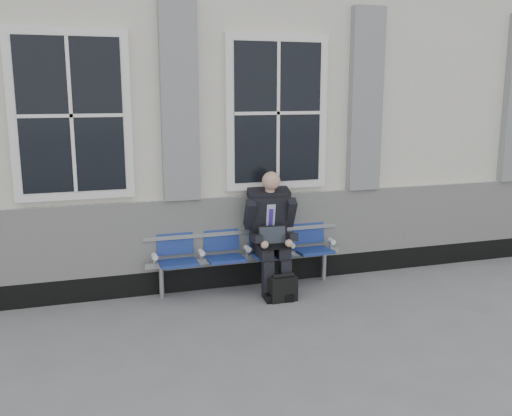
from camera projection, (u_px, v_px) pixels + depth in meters
name	position (u px, v px, depth m)	size (l,w,h in m)	color
ground	(290.00, 326.00, 6.25)	(70.00, 70.00, 0.00)	slate
station_building	(212.00, 110.00, 9.04)	(14.40, 4.40, 4.49)	silver
bench	(246.00, 247.00, 7.34)	(2.60, 0.47, 0.91)	#9EA0A3
businessman	(271.00, 228.00, 7.24)	(0.66, 0.89, 1.54)	black
briefcase	(283.00, 289.00, 6.95)	(0.35, 0.16, 0.35)	black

